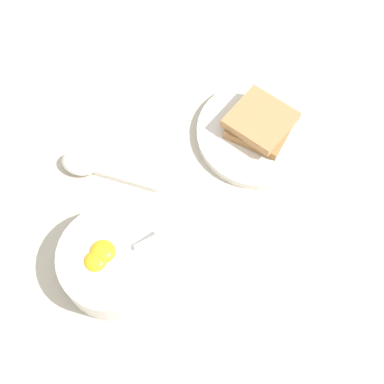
{
  "coord_description": "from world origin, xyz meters",
  "views": [
    {
      "loc": [
        0.03,
        0.26,
        0.73
      ],
      "look_at": [
        -0.01,
        -0.1,
        0.02
      ],
      "focal_mm": 50.0,
      "sensor_mm": 36.0,
      "label": 1
    }
  ],
  "objects_px": {
    "egg_bowl": "(114,262)",
    "toast_plate": "(259,133)",
    "soup_spoon": "(89,166)",
    "toast_sandwich": "(260,123)"
  },
  "relations": [
    {
      "from": "toast_sandwich",
      "to": "egg_bowl",
      "type": "bearing_deg",
      "value": 39.44
    },
    {
      "from": "toast_plate",
      "to": "soup_spoon",
      "type": "bearing_deg",
      "value": 5.94
    },
    {
      "from": "toast_plate",
      "to": "toast_sandwich",
      "type": "relative_size",
      "value": 1.57
    },
    {
      "from": "toast_plate",
      "to": "soup_spoon",
      "type": "distance_m",
      "value": 0.27
    },
    {
      "from": "soup_spoon",
      "to": "egg_bowl",
      "type": "bearing_deg",
      "value": 100.16
    },
    {
      "from": "egg_bowl",
      "to": "toast_plate",
      "type": "bearing_deg",
      "value": -140.94
    },
    {
      "from": "egg_bowl",
      "to": "soup_spoon",
      "type": "height_order",
      "value": "egg_bowl"
    },
    {
      "from": "egg_bowl",
      "to": "toast_plate",
      "type": "relative_size",
      "value": 0.79
    },
    {
      "from": "toast_plate",
      "to": "egg_bowl",
      "type": "bearing_deg",
      "value": 39.06
    },
    {
      "from": "soup_spoon",
      "to": "toast_plate",
      "type": "bearing_deg",
      "value": -174.06
    }
  ]
}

